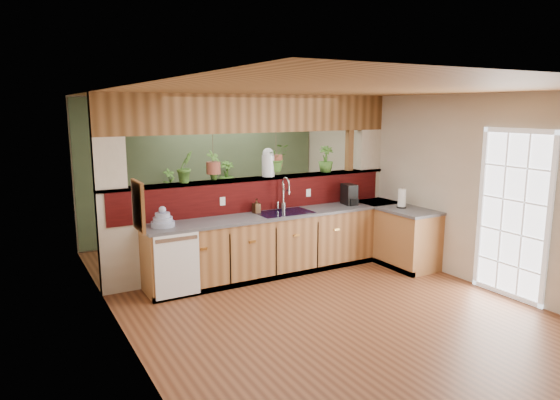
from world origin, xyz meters
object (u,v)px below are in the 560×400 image
soap_dispenser (256,206)px  coffee_maker (350,195)px  dish_stack (163,220)px  paper_towel (402,199)px  glass_jar (268,162)px  faucet (284,192)px  shelving_console (201,214)px

soap_dispenser → coffee_maker: coffee_maker is taller
soap_dispenser → dish_stack: bearing=-173.8°
paper_towel → glass_jar: glass_jar is taller
coffee_maker → faucet: bearing=-177.1°
paper_towel → glass_jar: size_ratio=0.73×
faucet → glass_jar: (-0.16, 0.22, 0.44)m
glass_jar → dish_stack: bearing=-168.2°
dish_stack → glass_jar: size_ratio=0.71×
faucet → shelving_console: 2.29m
soap_dispenser → shelving_console: (-0.08, 2.11, -0.51)m
faucet → soap_dispenser: size_ratio=2.36×
faucet → paper_towel: 1.81m
glass_jar → faucet: bearing=-55.1°
glass_jar → shelving_console: glass_jar is taller
soap_dispenser → coffee_maker: bearing=-5.4°
coffee_maker → glass_jar: bearing=174.1°
faucet → paper_towel: faucet is taller
dish_stack → soap_dispenser: size_ratio=1.44×
coffee_maker → paper_towel: size_ratio=1.04×
dish_stack → paper_towel: bearing=-9.6°
dish_stack → shelving_console: size_ratio=0.22×
soap_dispenser → paper_towel: 2.24m
paper_towel → faucet: bearing=155.8°
paper_towel → shelving_console: paper_towel is taller
soap_dispenser → coffee_maker: size_ratio=0.66×
shelving_console → dish_stack: bearing=-130.5°
dish_stack → coffee_maker: (3.00, 0.01, 0.07)m
coffee_maker → shelving_console: 2.85m
shelving_console → paper_towel: bearing=-62.3°
dish_stack → glass_jar: glass_jar is taller
faucet → shelving_console: bearing=104.3°
paper_towel → shelving_console: size_ratio=0.23×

